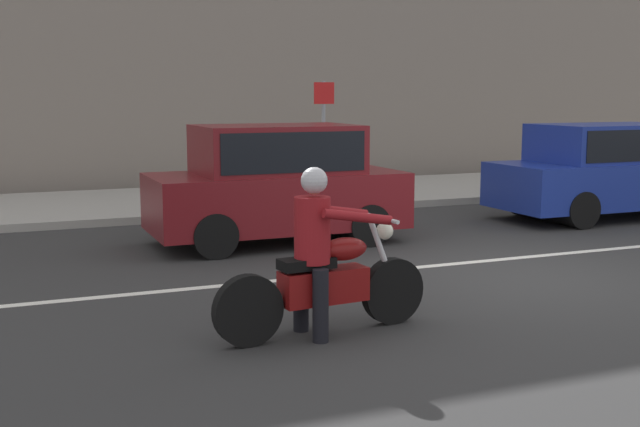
{
  "coord_description": "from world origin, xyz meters",
  "views": [
    {
      "loc": [
        -6.07,
        -8.11,
        2.26
      ],
      "look_at": [
        -2.76,
        -0.16,
        0.97
      ],
      "focal_mm": 44.89,
      "sensor_mm": 36.0,
      "label": 1
    }
  ],
  "objects_px": {
    "motorcycle_with_rider_crimson": "(322,267)",
    "street_sign_post": "(324,127)",
    "parked_sedan_cobalt_blue": "(614,170)",
    "parked_hatchback_maroon": "(277,183)"
  },
  "relations": [
    {
      "from": "parked_sedan_cobalt_blue",
      "to": "parked_hatchback_maroon",
      "type": "bearing_deg",
      "value": -179.41
    },
    {
      "from": "motorcycle_with_rider_crimson",
      "to": "parked_hatchback_maroon",
      "type": "distance_m",
      "value": 4.74
    },
    {
      "from": "parked_sedan_cobalt_blue",
      "to": "street_sign_post",
      "type": "relative_size",
      "value": 1.99
    },
    {
      "from": "motorcycle_with_rider_crimson",
      "to": "parked_hatchback_maroon",
      "type": "bearing_deg",
      "value": 75.71
    },
    {
      "from": "motorcycle_with_rider_crimson",
      "to": "street_sign_post",
      "type": "xyz_separation_m",
      "value": [
        3.59,
        8.49,
        0.94
      ]
    },
    {
      "from": "parked_hatchback_maroon",
      "to": "parked_sedan_cobalt_blue",
      "type": "xyz_separation_m",
      "value": [
        6.58,
        0.07,
        -0.05
      ]
    },
    {
      "from": "parked_sedan_cobalt_blue",
      "to": "street_sign_post",
      "type": "distance_m",
      "value": 5.71
    },
    {
      "from": "motorcycle_with_rider_crimson",
      "to": "parked_sedan_cobalt_blue",
      "type": "distance_m",
      "value": 9.04
    },
    {
      "from": "motorcycle_with_rider_crimson",
      "to": "street_sign_post",
      "type": "height_order",
      "value": "street_sign_post"
    },
    {
      "from": "parked_hatchback_maroon",
      "to": "parked_sedan_cobalt_blue",
      "type": "height_order",
      "value": "parked_hatchback_maroon"
    }
  ]
}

